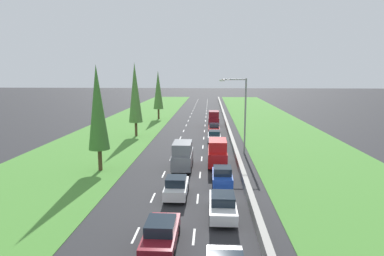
{
  "coord_description": "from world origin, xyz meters",
  "views": [
    {
      "loc": [
        2.64,
        -3.17,
        9.6
      ],
      "look_at": [
        -0.39,
        51.93,
        0.36
      ],
      "focal_mm": 30.8,
      "sensor_mm": 36.0,
      "label": 1
    }
  ],
  "objects_px": {
    "teal_hatchback_right_lane": "(216,146)",
    "poplar_tree_third": "(135,93)",
    "poplar_tree_second": "(98,108)",
    "street_light_mast": "(242,110)",
    "red_van_right_lane": "(217,153)",
    "white_sedan_right_lane_sixth": "(214,136)",
    "grey_van_centre_lane": "(183,156)",
    "maroon_van_right_lane": "(214,119)",
    "maroon_sedan_centre_lane": "(161,234)",
    "white_hatchback_centre_lane": "(176,187)",
    "white_sedan_right_lane": "(223,205)",
    "blue_hatchback_right_lane": "(222,176)",
    "red_sedan_right_lane": "(214,128)",
    "poplar_tree_fourth": "(158,90)"
  },
  "relations": [
    {
      "from": "red_van_right_lane",
      "to": "poplar_tree_third",
      "type": "bearing_deg",
      "value": 127.58
    },
    {
      "from": "teal_hatchback_right_lane",
      "to": "street_light_mast",
      "type": "xyz_separation_m",
      "value": [
        3.09,
        -0.46,
        4.4
      ]
    },
    {
      "from": "white_hatchback_centre_lane",
      "to": "red_sedan_right_lane",
      "type": "relative_size",
      "value": 0.87
    },
    {
      "from": "white_sedan_right_lane",
      "to": "poplar_tree_fourth",
      "type": "bearing_deg",
      "value": 103.95
    },
    {
      "from": "white_hatchback_centre_lane",
      "to": "white_sedan_right_lane_sixth",
      "type": "relative_size",
      "value": 0.87
    },
    {
      "from": "white_hatchback_centre_lane",
      "to": "blue_hatchback_right_lane",
      "type": "bearing_deg",
      "value": 39.14
    },
    {
      "from": "teal_hatchback_right_lane",
      "to": "white_sedan_right_lane_sixth",
      "type": "bearing_deg",
      "value": 91.01
    },
    {
      "from": "teal_hatchback_right_lane",
      "to": "maroon_van_right_lane",
      "type": "height_order",
      "value": "maroon_van_right_lane"
    },
    {
      "from": "red_sedan_right_lane",
      "to": "poplar_tree_second",
      "type": "height_order",
      "value": "poplar_tree_second"
    },
    {
      "from": "maroon_van_right_lane",
      "to": "poplar_tree_second",
      "type": "relative_size",
      "value": 0.47
    },
    {
      "from": "poplar_tree_second",
      "to": "grey_van_centre_lane",
      "type": "bearing_deg",
      "value": 6.78
    },
    {
      "from": "white_hatchback_centre_lane",
      "to": "maroon_van_right_lane",
      "type": "relative_size",
      "value": 0.8
    },
    {
      "from": "poplar_tree_fourth",
      "to": "street_light_mast",
      "type": "relative_size",
      "value": 1.12
    },
    {
      "from": "teal_hatchback_right_lane",
      "to": "street_light_mast",
      "type": "relative_size",
      "value": 0.43
    },
    {
      "from": "blue_hatchback_right_lane",
      "to": "teal_hatchback_right_lane",
      "type": "relative_size",
      "value": 1.0
    },
    {
      "from": "blue_hatchback_right_lane",
      "to": "white_sedan_right_lane_sixth",
      "type": "bearing_deg",
      "value": 91.5
    },
    {
      "from": "grey_van_centre_lane",
      "to": "street_light_mast",
      "type": "bearing_deg",
      "value": 46.47
    },
    {
      "from": "white_hatchback_centre_lane",
      "to": "red_sedan_right_lane",
      "type": "height_order",
      "value": "white_hatchback_centre_lane"
    },
    {
      "from": "grey_van_centre_lane",
      "to": "poplar_tree_second",
      "type": "bearing_deg",
      "value": -173.22
    },
    {
      "from": "white_hatchback_centre_lane",
      "to": "poplar_tree_third",
      "type": "distance_m",
      "value": 26.91
    },
    {
      "from": "white_sedan_right_lane",
      "to": "white_hatchback_centre_lane",
      "type": "xyz_separation_m",
      "value": [
        -3.47,
        3.3,
        0.02
      ]
    },
    {
      "from": "white_sedan_right_lane",
      "to": "poplar_tree_second",
      "type": "relative_size",
      "value": 0.43
    },
    {
      "from": "white_sedan_right_lane_sixth",
      "to": "grey_van_centre_lane",
      "type": "distance_m",
      "value": 13.91
    },
    {
      "from": "grey_van_centre_lane",
      "to": "poplar_tree_third",
      "type": "height_order",
      "value": "poplar_tree_third"
    },
    {
      "from": "white_sedan_right_lane",
      "to": "maroon_van_right_lane",
      "type": "height_order",
      "value": "maroon_van_right_lane"
    },
    {
      "from": "white_sedan_right_lane_sixth",
      "to": "street_light_mast",
      "type": "height_order",
      "value": "street_light_mast"
    },
    {
      "from": "grey_van_centre_lane",
      "to": "red_van_right_lane",
      "type": "bearing_deg",
      "value": 21.35
    },
    {
      "from": "red_sedan_right_lane",
      "to": "poplar_tree_second",
      "type": "relative_size",
      "value": 0.43
    },
    {
      "from": "teal_hatchback_right_lane",
      "to": "white_hatchback_centre_lane",
      "type": "bearing_deg",
      "value": -102.37
    },
    {
      "from": "red_van_right_lane",
      "to": "street_light_mast",
      "type": "xyz_separation_m",
      "value": [
        3.02,
        5.51,
        3.83
      ]
    },
    {
      "from": "white_hatchback_centre_lane",
      "to": "grey_van_centre_lane",
      "type": "relative_size",
      "value": 0.8
    },
    {
      "from": "blue_hatchback_right_lane",
      "to": "red_sedan_right_lane",
      "type": "height_order",
      "value": "blue_hatchback_right_lane"
    },
    {
      "from": "white_hatchback_centre_lane",
      "to": "poplar_tree_second",
      "type": "distance_m",
      "value": 11.96
    },
    {
      "from": "teal_hatchback_right_lane",
      "to": "poplar_tree_third",
      "type": "height_order",
      "value": "poplar_tree_third"
    },
    {
      "from": "white_sedan_right_lane_sixth",
      "to": "grey_van_centre_lane",
      "type": "xyz_separation_m",
      "value": [
        -3.34,
        -13.49,
        0.59
      ]
    },
    {
      "from": "red_van_right_lane",
      "to": "white_sedan_right_lane_sixth",
      "type": "height_order",
      "value": "red_van_right_lane"
    },
    {
      "from": "red_sedan_right_lane",
      "to": "poplar_tree_third",
      "type": "relative_size",
      "value": 0.4
    },
    {
      "from": "maroon_van_right_lane",
      "to": "poplar_tree_second",
      "type": "distance_m",
      "value": 30.94
    },
    {
      "from": "white_sedan_right_lane",
      "to": "teal_hatchback_right_lane",
      "type": "distance_m",
      "value": 18.32
    },
    {
      "from": "white_hatchback_centre_lane",
      "to": "grey_van_centre_lane",
      "type": "distance_m",
      "value": 7.69
    },
    {
      "from": "maroon_sedan_centre_lane",
      "to": "poplar_tree_second",
      "type": "bearing_deg",
      "value": 119.99
    },
    {
      "from": "grey_van_centre_lane",
      "to": "white_sedan_right_lane",
      "type": "bearing_deg",
      "value": -71.72
    },
    {
      "from": "white_hatchback_centre_lane",
      "to": "red_sedan_right_lane",
      "type": "distance_m",
      "value": 27.98
    },
    {
      "from": "white_sedan_right_lane",
      "to": "blue_hatchback_right_lane",
      "type": "height_order",
      "value": "blue_hatchback_right_lane"
    },
    {
      "from": "teal_hatchback_right_lane",
      "to": "poplar_tree_second",
      "type": "distance_m",
      "value": 15.25
    },
    {
      "from": "teal_hatchback_right_lane",
      "to": "poplar_tree_third",
      "type": "xyz_separation_m",
      "value": [
        -12.03,
        9.77,
        5.79
      ]
    },
    {
      "from": "maroon_sedan_centre_lane",
      "to": "white_hatchback_centre_lane",
      "type": "height_order",
      "value": "white_hatchback_centre_lane"
    },
    {
      "from": "teal_hatchback_right_lane",
      "to": "street_light_mast",
      "type": "height_order",
      "value": "street_light_mast"
    },
    {
      "from": "red_sedan_right_lane",
      "to": "poplar_tree_third",
      "type": "xyz_separation_m",
      "value": [
        -11.96,
        -3.01,
        5.82
      ]
    },
    {
      "from": "grey_van_centre_lane",
      "to": "poplar_tree_fourth",
      "type": "xyz_separation_m",
      "value": [
        -8.06,
        36.08,
        4.68
      ]
    }
  ]
}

